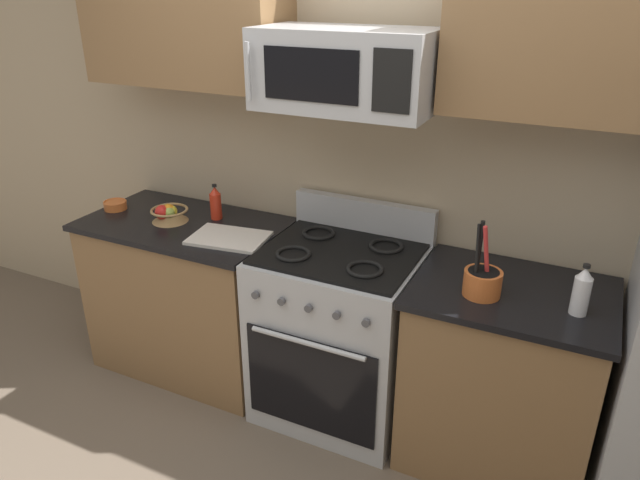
% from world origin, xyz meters
% --- Properties ---
extents(wall_back, '(8.00, 0.10, 2.60)m').
position_xyz_m(wall_back, '(0.00, 1.10, 1.30)').
color(wall_back, tan).
rests_on(wall_back, ground).
extents(counter_left, '(1.10, 0.66, 0.91)m').
position_xyz_m(counter_left, '(-0.94, 0.71, 0.46)').
color(counter_left, olive).
rests_on(counter_left, ground).
extents(range_oven, '(0.76, 0.70, 1.09)m').
position_xyz_m(range_oven, '(-0.00, 0.71, 0.47)').
color(range_oven, '#B2B5BA').
rests_on(range_oven, ground).
extents(counter_right, '(0.84, 0.66, 0.91)m').
position_xyz_m(counter_right, '(0.81, 0.71, 0.46)').
color(counter_right, olive).
rests_on(counter_right, ground).
extents(microwave, '(0.77, 0.44, 0.34)m').
position_xyz_m(microwave, '(-0.00, 0.74, 1.77)').
color(microwave, '#B2B5BA').
extents(upper_cabinets_left, '(1.09, 0.34, 0.71)m').
position_xyz_m(upper_cabinets_left, '(-0.94, 0.88, 1.97)').
color(upper_cabinets_left, olive).
extents(upper_cabinets_right, '(0.83, 0.34, 0.71)m').
position_xyz_m(upper_cabinets_right, '(0.82, 0.88, 1.97)').
color(upper_cabinets_right, olive).
extents(utensil_crock, '(0.16, 0.16, 0.33)m').
position_xyz_m(utensil_crock, '(0.69, 0.61, 0.97)').
color(utensil_crock, '#D1662D').
rests_on(utensil_crock, counter_right).
extents(fruit_basket, '(0.20, 0.20, 0.10)m').
position_xyz_m(fruit_basket, '(-1.01, 0.68, 0.96)').
color(fruit_basket, '#9E7A4C').
rests_on(fruit_basket, counter_left).
extents(cutting_board, '(0.42, 0.32, 0.02)m').
position_xyz_m(cutting_board, '(-0.58, 0.62, 0.92)').
color(cutting_board, silver).
rests_on(cutting_board, counter_left).
extents(bottle_vinegar, '(0.07, 0.07, 0.22)m').
position_xyz_m(bottle_vinegar, '(1.07, 0.62, 1.01)').
color(bottle_vinegar, silver).
rests_on(bottle_vinegar, counter_right).
extents(bottle_hot_sauce, '(0.06, 0.06, 0.20)m').
position_xyz_m(bottle_hot_sauce, '(-0.80, 0.83, 1.00)').
color(bottle_hot_sauce, red).
rests_on(bottle_hot_sauce, counter_left).
extents(prep_bowl, '(0.13, 0.13, 0.05)m').
position_xyz_m(prep_bowl, '(-1.41, 0.69, 0.94)').
color(prep_bowl, '#D1662D').
rests_on(prep_bowl, counter_left).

